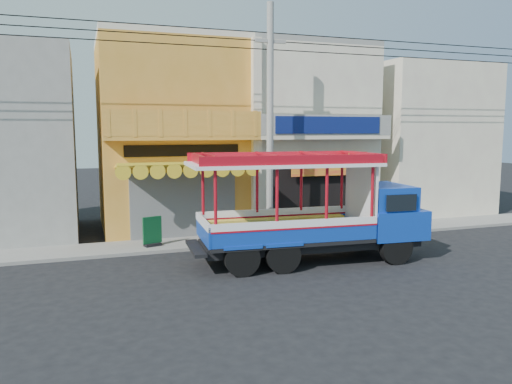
{
  "coord_description": "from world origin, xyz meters",
  "views": [
    {
      "loc": [
        -7.72,
        -14.4,
        4.37
      ],
      "look_at": [
        -1.84,
        2.5,
        2.12
      ],
      "focal_mm": 35.0,
      "sensor_mm": 36.0,
      "label": 1
    }
  ],
  "objects_px": {
    "potted_plant_c": "(363,217)",
    "potted_plant_a": "(327,221)",
    "songthaew_truck": "(326,209)",
    "potted_plant_b": "(359,217)",
    "green_sign": "(152,234)",
    "utility_pole": "(274,112)"
  },
  "relations": [
    {
      "from": "potted_plant_c",
      "to": "potted_plant_a",
      "type": "bearing_deg",
      "value": -72.84
    },
    {
      "from": "songthaew_truck",
      "to": "potted_plant_b",
      "type": "height_order",
      "value": "songthaew_truck"
    },
    {
      "from": "green_sign",
      "to": "potted_plant_c",
      "type": "height_order",
      "value": "same"
    },
    {
      "from": "songthaew_truck",
      "to": "utility_pole",
      "type": "bearing_deg",
      "value": 102.46
    },
    {
      "from": "songthaew_truck",
      "to": "potted_plant_c",
      "type": "xyz_separation_m",
      "value": [
        3.63,
        3.62,
        -1.07
      ]
    },
    {
      "from": "utility_pole",
      "to": "potted_plant_c",
      "type": "height_order",
      "value": "utility_pole"
    },
    {
      "from": "potted_plant_a",
      "to": "potted_plant_b",
      "type": "distance_m",
      "value": 1.85
    },
    {
      "from": "potted_plant_a",
      "to": "potted_plant_c",
      "type": "height_order",
      "value": "potted_plant_c"
    },
    {
      "from": "utility_pole",
      "to": "potted_plant_c",
      "type": "distance_m",
      "value": 6.16
    },
    {
      "from": "utility_pole",
      "to": "potted_plant_b",
      "type": "bearing_deg",
      "value": 11.54
    },
    {
      "from": "songthaew_truck",
      "to": "potted_plant_b",
      "type": "bearing_deg",
      "value": 47.11
    },
    {
      "from": "potted_plant_a",
      "to": "potted_plant_b",
      "type": "bearing_deg",
      "value": -2.13
    },
    {
      "from": "green_sign",
      "to": "potted_plant_a",
      "type": "xyz_separation_m",
      "value": [
        7.11,
        -0.0,
        0.03
      ]
    },
    {
      "from": "potted_plant_a",
      "to": "potted_plant_c",
      "type": "distance_m",
      "value": 1.77
    },
    {
      "from": "green_sign",
      "to": "potted_plant_c",
      "type": "relative_size",
      "value": 1.0
    },
    {
      "from": "green_sign",
      "to": "potted_plant_a",
      "type": "relative_size",
      "value": 1.12
    },
    {
      "from": "utility_pole",
      "to": "potted_plant_a",
      "type": "height_order",
      "value": "utility_pole"
    },
    {
      "from": "songthaew_truck",
      "to": "green_sign",
      "type": "relative_size",
      "value": 7.21
    },
    {
      "from": "songthaew_truck",
      "to": "potted_plant_a",
      "type": "bearing_deg",
      "value": 61.96
    },
    {
      "from": "potted_plant_a",
      "to": "songthaew_truck",
      "type": "bearing_deg",
      "value": -133.9
    },
    {
      "from": "green_sign",
      "to": "potted_plant_c",
      "type": "bearing_deg",
      "value": 0.72
    },
    {
      "from": "songthaew_truck",
      "to": "potted_plant_b",
      "type": "xyz_separation_m",
      "value": [
        3.67,
        3.95,
        -1.14
      ]
    }
  ]
}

